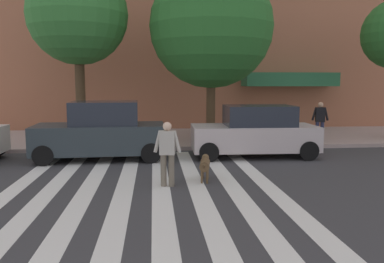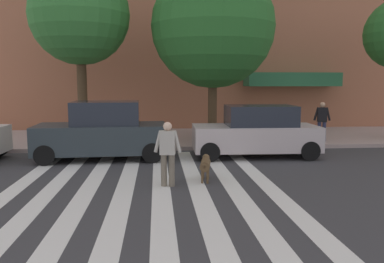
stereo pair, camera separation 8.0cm
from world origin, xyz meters
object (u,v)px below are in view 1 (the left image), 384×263
at_px(street_tree_middle, 211,26).
at_px(pedestrian_bystander, 320,119).
at_px(pedestrian_dog_walker, 167,150).
at_px(dog_on_leash, 205,164).
at_px(parked_car_third_in_line, 255,132).
at_px(parked_car_behind_first, 101,132).
at_px(street_tree_nearest, 78,15).

xyz_separation_m(street_tree_middle, pedestrian_bystander, (4.55, -0.47, -3.79)).
bearing_deg(pedestrian_dog_walker, dog_on_leash, 26.00).
bearing_deg(parked_car_third_in_line, parked_car_behind_first, 179.97).
distance_m(parked_car_behind_first, street_tree_nearest, 5.57).
bearing_deg(parked_car_behind_first, street_tree_middle, 34.06).
bearing_deg(pedestrian_dog_walker, pedestrian_bystander, 42.69).
distance_m(street_tree_nearest, pedestrian_bystander, 10.83).
xyz_separation_m(parked_car_third_in_line, dog_on_leash, (-2.21, -3.25, -0.43)).
bearing_deg(dog_on_leash, street_tree_middle, 80.32).
distance_m(parked_car_behind_first, parked_car_third_in_line, 5.33).
bearing_deg(pedestrian_bystander, parked_car_behind_first, -164.96).
bearing_deg(street_tree_middle, street_tree_nearest, 175.40).
distance_m(street_tree_nearest, pedestrian_dog_walker, 8.89).
bearing_deg(street_tree_nearest, dog_on_leash, -56.25).
distance_m(parked_car_third_in_line, pedestrian_dog_walker, 4.95).
relative_size(parked_car_behind_first, street_tree_middle, 0.61).
bearing_deg(pedestrian_bystander, street_tree_nearest, 174.82).
bearing_deg(street_tree_nearest, pedestrian_bystander, -5.18).
relative_size(street_tree_middle, dog_on_leash, 6.42).
bearing_deg(parked_car_third_in_line, street_tree_middle, 112.62).
bearing_deg(street_tree_middle, parked_car_third_in_line, -67.38).
xyz_separation_m(parked_car_third_in_line, street_tree_nearest, (-6.55, 3.24, 4.42)).
height_order(pedestrian_dog_walker, dog_on_leash, pedestrian_dog_walker).
relative_size(parked_car_third_in_line, street_tree_middle, 0.60).
relative_size(parked_car_behind_first, pedestrian_dog_walker, 2.68).
bearing_deg(street_tree_nearest, pedestrian_dog_walker, -64.58).
height_order(street_tree_nearest, pedestrian_bystander, street_tree_nearest).
distance_m(parked_car_third_in_line, street_tree_nearest, 8.54).
height_order(parked_car_third_in_line, pedestrian_dog_walker, parked_car_third_in_line).
xyz_separation_m(street_tree_middle, dog_on_leash, (-1.03, -6.07, -4.42)).
xyz_separation_m(street_tree_nearest, dog_on_leash, (4.34, -6.50, -4.85)).
distance_m(parked_car_behind_first, street_tree_middle, 6.37).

